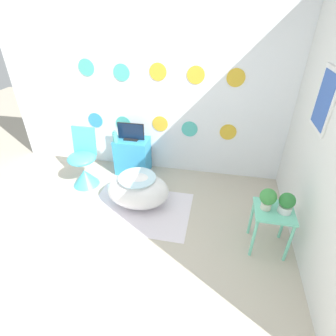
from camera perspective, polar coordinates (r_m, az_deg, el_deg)
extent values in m
plane|color=#BCB29E|center=(2.91, -12.28, -21.86)|extent=(12.00, 12.00, 0.00)
cube|color=white|center=(3.90, -2.27, 16.90)|extent=(4.74, 0.04, 2.60)
cylinder|color=#3899E5|center=(4.39, -15.52, 9.98)|extent=(0.24, 0.01, 0.24)
cylinder|color=#4CBFB2|center=(4.22, -9.70, 9.48)|extent=(0.24, 0.01, 0.24)
cylinder|color=gold|center=(4.04, -1.73, 9.59)|extent=(0.24, 0.01, 0.24)
cylinder|color=#4CBFB2|center=(3.98, 4.70, 8.44)|extent=(0.24, 0.01, 0.24)
cylinder|color=gold|center=(3.96, 12.93, 7.62)|extent=(0.24, 0.01, 0.24)
cylinder|color=#4CBFB2|center=(4.18, -17.36, 20.16)|extent=(0.24, 0.01, 0.24)
cylinder|color=#4CBFB2|center=(3.98, -10.10, 19.78)|extent=(0.24, 0.01, 0.24)
cylinder|color=gold|center=(3.81, -2.22, 20.18)|extent=(0.24, 0.01, 0.24)
cylinder|color=gold|center=(3.73, 6.07, 19.48)|extent=(0.24, 0.01, 0.24)
cylinder|color=gold|center=(3.72, 14.56, 18.49)|extent=(0.24, 0.01, 0.24)
cube|color=silver|center=(2.94, 30.70, 7.20)|extent=(0.04, 3.12, 2.60)
cube|color=white|center=(2.95, 30.97, 12.51)|extent=(0.02, 0.44, 0.60)
cube|color=#3359B2|center=(2.95, 30.78, 12.54)|extent=(0.01, 0.36, 0.52)
cube|color=silver|center=(3.55, -6.18, -8.94)|extent=(1.33, 0.94, 0.01)
ellipsoid|color=white|center=(3.51, -6.53, -4.84)|extent=(0.83, 0.59, 0.45)
cylinder|color=#B2DBEA|center=(3.39, -6.74, -2.06)|extent=(0.49, 0.49, 0.01)
cone|color=#4CC6DB|center=(4.11, -17.53, -1.90)|extent=(0.39, 0.39, 0.25)
ellipsoid|color=#4CC6DB|center=(3.95, -18.28, 2.01)|extent=(0.41, 0.41, 0.14)
cube|color=#4CC6DB|center=(3.97, -17.79, 5.69)|extent=(0.35, 0.09, 0.42)
cube|color=#389ED6|center=(4.18, -7.67, 2.66)|extent=(0.51, 0.36, 0.57)
cube|color=white|center=(3.99, -8.54, 2.74)|extent=(0.44, 0.01, 0.16)
cube|color=black|center=(4.05, -7.97, 6.30)|extent=(0.21, 0.12, 0.02)
cube|color=black|center=(4.00, -8.08, 7.97)|extent=(0.41, 0.01, 0.25)
cube|color=#0F1E38|center=(3.99, -8.13, 7.91)|extent=(0.39, 0.01, 0.23)
cylinder|color=#51B2AD|center=(3.98, -11.44, 6.56)|extent=(0.08, 0.08, 0.15)
cylinder|color=#51B2AD|center=(3.94, -11.58, 7.74)|extent=(0.04, 0.04, 0.03)
cube|color=#72D8B7|center=(2.94, 22.13, -8.69)|extent=(0.40, 0.38, 0.02)
cylinder|color=#72D8B7|center=(2.96, 18.11, -14.37)|extent=(0.03, 0.03, 0.50)
cylinder|color=#72D8B7|center=(3.04, 24.83, -14.72)|extent=(0.03, 0.03, 0.50)
cylinder|color=#72D8B7|center=(3.20, 17.70, -10.13)|extent=(0.03, 0.03, 0.50)
cylinder|color=#72D8B7|center=(3.27, 23.85, -10.56)|extent=(0.03, 0.03, 0.50)
cylinder|color=beige|center=(2.90, 20.57, -7.62)|extent=(0.11, 0.11, 0.08)
sphere|color=#3D8E42|center=(2.83, 20.99, -5.85)|extent=(0.17, 0.17, 0.17)
cylinder|color=white|center=(2.93, 24.08, -8.11)|extent=(0.13, 0.13, 0.08)
sphere|color=#2D7A38|center=(2.86, 24.55, -6.46)|extent=(0.16, 0.16, 0.16)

